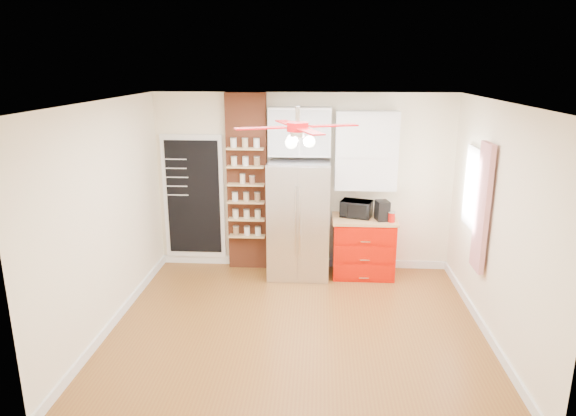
# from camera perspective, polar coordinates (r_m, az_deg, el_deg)

# --- Properties ---
(floor) EXTENTS (4.50, 4.50, 0.00)m
(floor) POSITION_cam_1_polar(r_m,az_deg,el_deg) (6.43, 0.97, -13.04)
(floor) COLOR brown
(floor) RESTS_ON ground
(ceiling) EXTENTS (4.50, 4.50, 0.00)m
(ceiling) POSITION_cam_1_polar(r_m,az_deg,el_deg) (5.65, 1.09, 11.72)
(ceiling) COLOR white
(ceiling) RESTS_ON wall_back
(wall_back) EXTENTS (4.50, 0.02, 2.70)m
(wall_back) POSITION_cam_1_polar(r_m,az_deg,el_deg) (7.83, 1.71, 2.84)
(wall_back) COLOR #FDF3CB
(wall_back) RESTS_ON floor
(wall_front) EXTENTS (4.50, 0.02, 2.70)m
(wall_front) POSITION_cam_1_polar(r_m,az_deg,el_deg) (4.04, -0.32, -9.86)
(wall_front) COLOR #FDF3CB
(wall_front) RESTS_ON floor
(wall_left) EXTENTS (0.02, 4.00, 2.70)m
(wall_left) POSITION_cam_1_polar(r_m,az_deg,el_deg) (6.40, -19.52, -1.01)
(wall_left) COLOR #FDF3CB
(wall_left) RESTS_ON floor
(wall_right) EXTENTS (0.02, 4.00, 2.70)m
(wall_right) POSITION_cam_1_polar(r_m,az_deg,el_deg) (6.22, 22.21, -1.75)
(wall_right) COLOR #FDF3CB
(wall_right) RESTS_ON floor
(chalkboard) EXTENTS (0.95, 0.05, 1.95)m
(chalkboard) POSITION_cam_1_polar(r_m,az_deg,el_deg) (8.09, -10.44, 1.18)
(chalkboard) COLOR white
(chalkboard) RESTS_ON wall_back
(brick_pillar) EXTENTS (0.60, 0.16, 2.70)m
(brick_pillar) POSITION_cam_1_polar(r_m,az_deg,el_deg) (7.83, -4.55, 2.79)
(brick_pillar) COLOR brown
(brick_pillar) RESTS_ON floor
(fridge) EXTENTS (0.90, 0.70, 1.75)m
(fridge) POSITION_cam_1_polar(r_m,az_deg,el_deg) (7.60, 1.20, -1.27)
(fridge) COLOR silver
(fridge) RESTS_ON floor
(upper_glass_cabinet) EXTENTS (0.90, 0.35, 0.70)m
(upper_glass_cabinet) POSITION_cam_1_polar(r_m,az_deg,el_deg) (7.52, 1.33, 8.50)
(upper_glass_cabinet) COLOR white
(upper_glass_cabinet) RESTS_ON wall_back
(red_cabinet) EXTENTS (0.94, 0.64, 0.90)m
(red_cabinet) POSITION_cam_1_polar(r_m,az_deg,el_deg) (7.80, 8.36, -4.25)
(red_cabinet) COLOR #CD0E00
(red_cabinet) RESTS_ON floor
(upper_shelf_unit) EXTENTS (0.90, 0.30, 1.15)m
(upper_shelf_unit) POSITION_cam_1_polar(r_m,az_deg,el_deg) (7.61, 8.68, 6.32)
(upper_shelf_unit) COLOR white
(upper_shelf_unit) RESTS_ON wall_back
(window) EXTENTS (0.04, 0.75, 1.05)m
(window) POSITION_cam_1_polar(r_m,az_deg,el_deg) (7.00, 19.98, 2.01)
(window) COLOR white
(window) RESTS_ON wall_right
(curtain) EXTENTS (0.06, 0.40, 1.55)m
(curtain) POSITION_cam_1_polar(r_m,az_deg,el_deg) (6.50, 20.77, 0.02)
(curtain) COLOR red
(curtain) RESTS_ON wall_right
(ceiling_fan) EXTENTS (1.40, 1.40, 0.44)m
(ceiling_fan) POSITION_cam_1_polar(r_m,az_deg,el_deg) (5.68, 1.08, 8.94)
(ceiling_fan) COLOR silver
(ceiling_fan) RESTS_ON ceiling
(toaster_oven) EXTENTS (0.52, 0.42, 0.25)m
(toaster_oven) POSITION_cam_1_polar(r_m,az_deg,el_deg) (7.67, 7.60, -0.08)
(toaster_oven) COLOR black
(toaster_oven) RESTS_ON red_cabinet
(coffee_maker) EXTENTS (0.22, 0.25, 0.29)m
(coffee_maker) POSITION_cam_1_polar(r_m,az_deg,el_deg) (7.56, 10.43, -0.28)
(coffee_maker) COLOR black
(coffee_maker) RESTS_ON red_cabinet
(canister_left) EXTENTS (0.12, 0.12, 0.14)m
(canister_left) POSITION_cam_1_polar(r_m,az_deg,el_deg) (7.51, 11.43, -1.03)
(canister_left) COLOR #B4100A
(canister_left) RESTS_ON red_cabinet
(canister_right) EXTENTS (0.11, 0.11, 0.12)m
(canister_right) POSITION_cam_1_polar(r_m,az_deg,el_deg) (7.64, 11.06, -0.78)
(canister_right) COLOR #A61609
(canister_right) RESTS_ON red_cabinet
(pantry_jar_oats) EXTENTS (0.10, 0.10, 0.14)m
(pantry_jar_oats) POSITION_cam_1_polar(r_m,az_deg,el_deg) (7.68, -5.07, 3.23)
(pantry_jar_oats) COLOR beige
(pantry_jar_oats) RESTS_ON brick_pillar
(pantry_jar_beans) EXTENTS (0.10, 0.10, 0.12)m
(pantry_jar_beans) POSITION_cam_1_polar(r_m,az_deg,el_deg) (7.64, -4.00, 3.09)
(pantry_jar_beans) COLOR #94664B
(pantry_jar_beans) RESTS_ON brick_pillar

